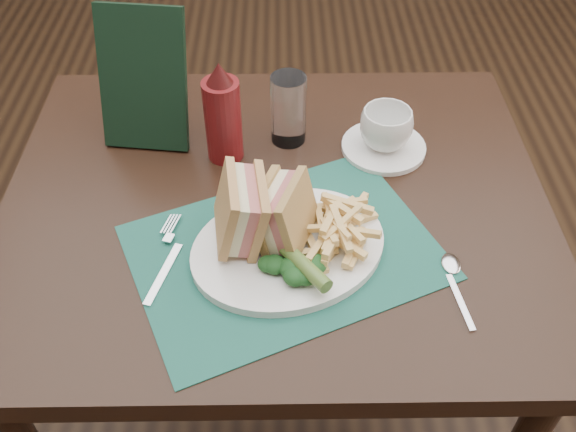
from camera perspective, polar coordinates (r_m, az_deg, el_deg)
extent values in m
plane|color=black|center=(1.95, -0.83, -4.40)|extent=(7.00, 7.00, 0.00)
cube|color=#1B584A|center=(0.97, -0.32, -3.22)|extent=(0.53, 0.47, 0.00)
cylinder|color=#486827|center=(0.91, 1.07, -4.09)|extent=(0.09, 0.11, 0.03)
cylinder|color=white|center=(1.16, 8.48, 6.07)|extent=(0.19, 0.19, 0.01)
imported|color=white|center=(1.14, 8.70, 7.69)|extent=(0.12, 0.12, 0.07)
cylinder|color=white|center=(1.14, 0.03, 9.46)|extent=(0.08, 0.08, 0.13)
cube|color=black|center=(1.15, -12.77, 11.78)|extent=(0.16, 0.11, 0.24)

